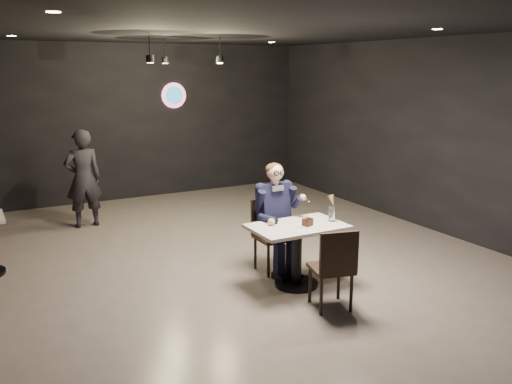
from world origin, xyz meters
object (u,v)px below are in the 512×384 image
chair_near (331,267)px  passerby (83,179)px  chair_far (273,236)px  seated_man (274,216)px  sundae_glass (332,214)px  main_table (297,255)px

chair_near → passerby: passerby is taller
chair_far → chair_near: 1.23m
seated_man → passerby: (-1.70, 3.19, 0.08)m
chair_near → seated_man: (0.00, 1.23, 0.26)m
chair_far → chair_near: (0.00, -1.23, 0.00)m
chair_far → sundae_glass: size_ratio=5.26×
main_table → chair_near: 0.68m
chair_far → passerby: bearing=118.1°
main_table → chair_far: bearing=90.0°
seated_man → sundae_glass: size_ratio=8.24×
sundae_glass → passerby: passerby is taller
sundae_glass → passerby: bearing=119.6°
chair_far → chair_near: bearing=-90.0°
seated_man → sundae_glass: (0.45, -0.60, 0.12)m
chair_near → passerby: (-1.70, 4.41, 0.34)m
main_table → sundae_glass: bearing=-6.4°
main_table → chair_near: bearing=-90.0°
seated_man → sundae_glass: seated_man is taller
seated_man → main_table: bearing=-90.0°
main_table → seated_man: 0.65m
chair_far → passerby: size_ratio=0.58×
passerby → chair_near: bearing=109.6°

